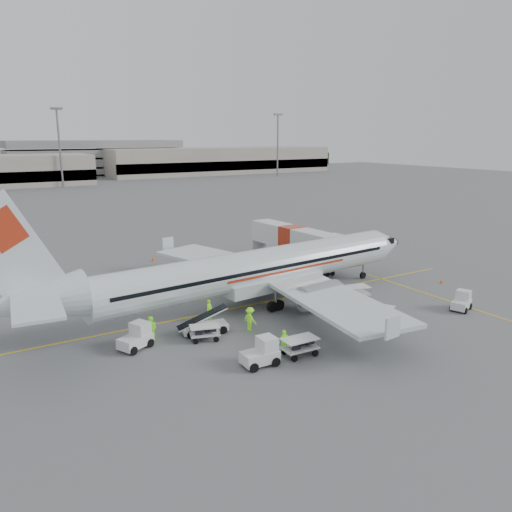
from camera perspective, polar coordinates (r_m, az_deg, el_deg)
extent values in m
plane|color=#56595B|center=(44.86, 1.34, -5.24)|extent=(360.00, 360.00, 0.00)
cube|color=yellow|center=(44.86, 1.34, -5.23)|extent=(44.00, 0.20, 0.01)
cube|color=yellow|center=(48.43, 20.83, -4.71)|extent=(0.20, 20.00, 0.01)
cone|color=#E35715|center=(53.62, 20.45, -2.66)|extent=(0.32, 0.32, 0.53)
cone|color=#E35715|center=(60.33, -11.67, -0.29)|extent=(0.38, 0.38, 0.61)
cone|color=#E35715|center=(35.31, 6.73, -10.14)|extent=(0.38, 0.38, 0.62)
imported|color=#85F51C|center=(40.31, -5.37, -6.17)|extent=(0.76, 0.67, 1.76)
imported|color=#85F51C|center=(37.25, -11.87, -8.10)|extent=(1.05, 1.09, 1.77)
imported|color=#85F51C|center=(38.16, -0.69, -7.20)|extent=(0.98, 1.33, 1.84)
imported|color=#85F51C|center=(34.50, 3.26, -9.71)|extent=(0.99, 0.47, 1.66)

